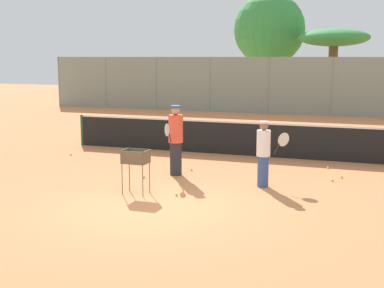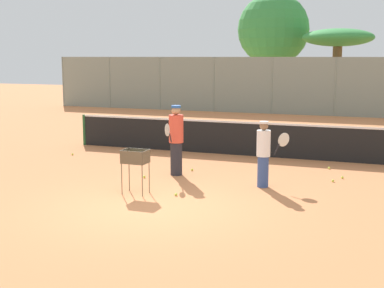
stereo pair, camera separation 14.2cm
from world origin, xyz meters
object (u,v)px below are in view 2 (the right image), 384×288
(tennis_net, at_px, (237,137))
(player_white_outfit, at_px, (176,139))
(ball_cart, at_px, (135,160))
(player_red_cap, at_px, (264,153))

(tennis_net, relative_size, player_white_outfit, 6.14)
(ball_cart, bearing_deg, tennis_net, 81.45)
(player_white_outfit, xyz_separation_m, player_red_cap, (2.44, -0.46, -0.13))
(tennis_net, xyz_separation_m, player_white_outfit, (-0.70, -3.34, 0.39))
(tennis_net, xyz_separation_m, ball_cart, (-0.82, -5.44, 0.22))
(player_white_outfit, relative_size, player_red_cap, 1.16)
(tennis_net, height_order, player_white_outfit, player_white_outfit)
(player_white_outfit, bearing_deg, tennis_net, 169.23)
(player_red_cap, bearing_deg, ball_cart, 176.49)
(tennis_net, bearing_deg, player_red_cap, -65.39)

